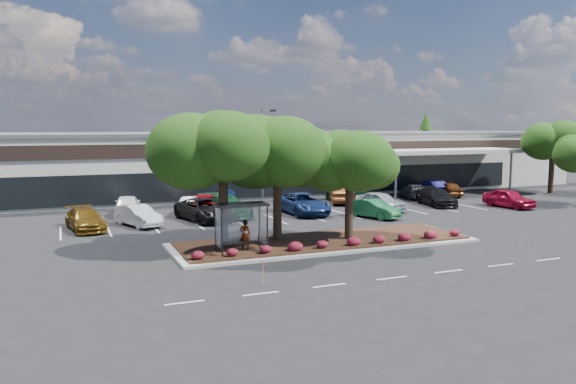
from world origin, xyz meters
name	(u,v)px	position (x,y,z in m)	size (l,w,h in m)	color
ground	(389,255)	(0.00, 0.00, 0.00)	(160.00, 160.00, 0.00)	black
retail_store	(222,161)	(0.06, 33.91, 3.15)	(80.40, 25.20, 6.25)	silver
landscape_island	(324,242)	(-2.00, 4.00, 0.12)	(18.00, 6.00, 0.26)	#ACACA7
lane_markings	(308,224)	(-0.14, 10.42, 0.01)	(33.12, 20.06, 0.01)	silver
shrub_row	(340,242)	(-2.00, 1.90, 0.51)	(17.00, 0.80, 0.50)	maroon
bus_shelter	(240,213)	(-7.50, 2.95, 2.31)	(2.75, 1.55, 2.59)	black
island_tree_west	(223,176)	(-8.00, 4.50, 4.21)	(7.20, 7.20, 7.89)	#16340D
island_tree_mid	(277,178)	(-4.50, 5.20, 3.92)	(6.60, 6.60, 7.32)	#16340D
island_tree_east	(349,185)	(-0.50, 3.70, 3.51)	(5.80, 5.80, 6.50)	#16340D
tree_east_far	(552,157)	(31.00, 18.00, 3.81)	(6.40, 6.40, 7.62)	#16340D
conifer_north_east	(425,143)	(34.00, 44.00, 4.50)	(3.96, 3.96, 9.00)	#16340D
person_waiting	(245,235)	(-7.15, 3.22, 1.08)	(0.60, 0.39, 1.64)	#594C47
light_pole	(264,165)	(-0.47, 18.84, 3.71)	(1.40, 0.81, 8.46)	#ACACA7
survey_stake	(263,270)	(-8.27, -2.84, 0.69)	(0.08, 0.14, 1.07)	tan
car_0	(85,219)	(-14.92, 14.01, 0.73)	(2.03, 5.00, 1.45)	#61400E
car_1	(138,216)	(-11.42, 14.27, 0.73)	(1.54, 4.42, 1.46)	silver
car_2	(205,210)	(-6.58, 14.70, 0.82)	(2.73, 5.91, 1.64)	black
car_3	(226,206)	(-4.64, 15.94, 0.83)	(2.33, 5.73, 1.66)	#184A28
car_4	(303,204)	(1.41, 14.87, 0.83)	(2.76, 5.99, 1.66)	navy
car_5	(373,209)	(5.61, 11.10, 0.71)	(1.50, 4.29, 1.42)	#17542A
car_6	(381,201)	(8.04, 14.05, 0.78)	(1.85, 4.60, 1.57)	#A4AAAF
car_7	(436,197)	(14.17, 14.84, 0.76)	(2.13, 5.23, 1.52)	black
car_8	(509,198)	(19.21, 11.48, 0.79)	(1.86, 4.63, 1.58)	maroon
car_9	(127,205)	(-11.57, 19.53, 0.81)	(1.92, 4.77, 1.63)	white
car_10	(203,204)	(-5.99, 17.58, 0.82)	(2.71, 5.87, 1.63)	#91010D
car_11	(193,205)	(-6.61, 18.55, 0.70)	(1.48, 4.23, 1.40)	silver
car_12	(224,196)	(-3.08, 21.89, 0.80)	(1.90, 4.71, 1.61)	navy
car_13	(341,194)	(7.18, 19.49, 0.86)	(1.82, 5.21, 1.72)	brown
car_14	(348,194)	(7.94, 19.60, 0.79)	(2.20, 5.42, 1.57)	#1A4428
car_15	(414,191)	(15.37, 19.90, 0.67)	(1.88, 4.63, 1.34)	#58595F
car_16	(432,187)	(18.56, 21.33, 0.76)	(1.61, 4.61, 1.52)	navy
car_17	(448,189)	(19.33, 19.84, 0.73)	(1.72, 4.27, 1.46)	brown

